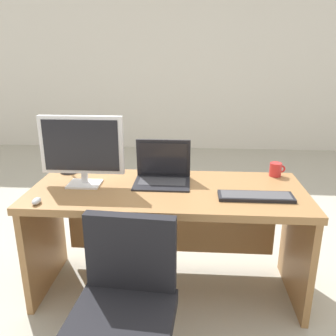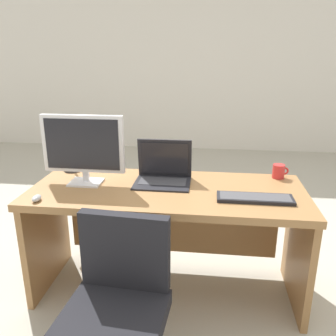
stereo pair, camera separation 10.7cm
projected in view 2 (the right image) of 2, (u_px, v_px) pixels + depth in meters
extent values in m
plane|color=#B7B2A3|center=(184.00, 200.00, 3.80)|extent=(12.00, 12.00, 0.00)
cube|color=silver|center=(197.00, 60.00, 5.45)|extent=(10.00, 0.10, 2.80)
cube|color=#9E7042|center=(167.00, 192.00, 2.16)|extent=(1.67, 0.70, 0.04)
cube|color=#9E7042|center=(47.00, 236.00, 2.37)|extent=(0.04, 0.61, 0.68)
cube|color=#9E7042|center=(298.00, 252.00, 2.18)|extent=(0.04, 0.61, 0.68)
cube|color=#9E7042|center=(172.00, 221.00, 2.51)|extent=(1.47, 0.02, 0.48)
cube|color=silver|center=(86.00, 182.00, 2.24)|extent=(0.20, 0.16, 0.01)
cube|color=silver|center=(86.00, 176.00, 2.23)|extent=(0.04, 0.02, 0.07)
cube|color=silver|center=(83.00, 144.00, 2.16)|extent=(0.51, 0.04, 0.35)
cube|color=black|center=(82.00, 145.00, 2.14)|extent=(0.46, 0.00, 0.31)
cube|color=black|center=(162.00, 183.00, 2.23)|extent=(0.35, 0.27, 0.01)
cube|color=#38383D|center=(163.00, 181.00, 2.24)|extent=(0.30, 0.15, 0.00)
cube|color=black|center=(165.00, 158.00, 2.30)|extent=(0.35, 0.04, 0.25)
cube|color=black|center=(164.00, 158.00, 2.29)|extent=(0.31, 0.03, 0.21)
cube|color=black|center=(255.00, 198.00, 1.98)|extent=(0.42, 0.14, 0.02)
cube|color=#47474C|center=(255.00, 196.00, 1.98)|extent=(0.39, 0.11, 0.00)
ellipsoid|color=#B7BABF|center=(37.00, 198.00, 1.97)|extent=(0.04, 0.08, 0.03)
cylinder|color=#2D2D33|center=(73.00, 170.00, 2.48)|extent=(0.12, 0.12, 0.01)
cylinder|color=#2D2D33|center=(71.00, 153.00, 2.44)|extent=(0.02, 0.02, 0.23)
sphere|color=#2D2D33|center=(68.00, 132.00, 2.36)|extent=(0.11, 0.11, 0.11)
cylinder|color=red|center=(278.00, 171.00, 2.32)|extent=(0.08, 0.08, 0.09)
torus|color=red|center=(285.00, 171.00, 2.32)|extent=(0.05, 0.01, 0.05)
cube|color=black|center=(112.00, 323.00, 1.57)|extent=(0.49, 0.49, 0.08)
cube|color=black|center=(125.00, 251.00, 1.70)|extent=(0.44, 0.09, 0.39)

